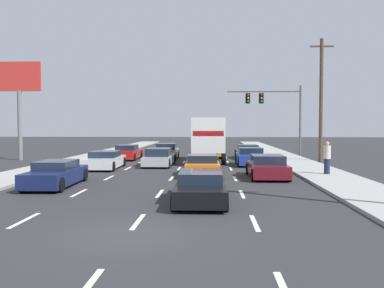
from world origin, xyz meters
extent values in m
plane|color=#2B2B2D|center=(0.00, 25.00, 0.00)|extent=(140.00, 140.00, 0.00)
cube|color=#9E9E99|center=(8.49, 20.00, 0.07)|extent=(3.08, 80.00, 0.14)
cube|color=#9E9E99|center=(-8.49, 20.00, 0.07)|extent=(3.08, 80.00, 0.14)
cube|color=silver|center=(-3.40, 1.39, 0.00)|extent=(0.14, 2.00, 0.01)
cube|color=silver|center=(-3.40, 6.39, 0.00)|extent=(0.14, 2.00, 0.01)
cube|color=silver|center=(-3.40, 11.39, 0.00)|extent=(0.14, 2.00, 0.01)
cube|color=silver|center=(-3.40, 16.39, 0.00)|extent=(0.14, 2.00, 0.01)
cube|color=silver|center=(-3.40, 21.39, 0.00)|extent=(0.14, 2.00, 0.01)
cube|color=silver|center=(-3.40, 26.39, 0.00)|extent=(0.14, 2.00, 0.01)
cube|color=silver|center=(-3.40, 31.39, 0.00)|extent=(0.14, 2.00, 0.01)
cube|color=silver|center=(-3.40, 36.39, 0.00)|extent=(0.14, 2.00, 0.01)
cube|color=silver|center=(-3.40, 41.39, 0.00)|extent=(0.14, 2.00, 0.01)
cube|color=silver|center=(-3.40, 46.39, 0.00)|extent=(0.14, 2.00, 0.01)
cube|color=silver|center=(-3.40, 51.39, 0.00)|extent=(0.14, 2.00, 0.01)
cube|color=silver|center=(0.00, 1.39, 0.00)|extent=(0.14, 2.00, 0.01)
cube|color=silver|center=(0.00, 6.39, 0.00)|extent=(0.14, 2.00, 0.01)
cube|color=silver|center=(0.00, 11.39, 0.00)|extent=(0.14, 2.00, 0.01)
cube|color=silver|center=(0.00, 16.39, 0.00)|extent=(0.14, 2.00, 0.01)
cube|color=silver|center=(0.00, 21.39, 0.00)|extent=(0.14, 2.00, 0.01)
cube|color=silver|center=(0.00, 26.39, 0.00)|extent=(0.14, 2.00, 0.01)
cube|color=silver|center=(0.00, 31.39, 0.00)|extent=(0.14, 2.00, 0.01)
cube|color=silver|center=(0.00, 36.39, 0.00)|extent=(0.14, 2.00, 0.01)
cube|color=silver|center=(0.00, 41.39, 0.00)|extent=(0.14, 2.00, 0.01)
cube|color=silver|center=(0.00, 46.39, 0.00)|extent=(0.14, 2.00, 0.01)
cube|color=silver|center=(0.00, 51.39, 0.00)|extent=(0.14, 2.00, 0.01)
cube|color=silver|center=(3.40, 1.39, 0.00)|extent=(0.14, 2.00, 0.01)
cube|color=silver|center=(3.40, 6.39, 0.00)|extent=(0.14, 2.00, 0.01)
cube|color=silver|center=(3.40, 11.39, 0.00)|extent=(0.14, 2.00, 0.01)
cube|color=silver|center=(3.40, 16.39, 0.00)|extent=(0.14, 2.00, 0.01)
cube|color=silver|center=(3.40, 21.39, 0.00)|extent=(0.14, 2.00, 0.01)
cube|color=silver|center=(3.40, 26.39, 0.00)|extent=(0.14, 2.00, 0.01)
cube|color=silver|center=(3.40, 31.39, 0.00)|extent=(0.14, 2.00, 0.01)
cube|color=silver|center=(3.40, 36.39, 0.00)|extent=(0.14, 2.00, 0.01)
cube|color=silver|center=(3.40, 41.39, 0.00)|extent=(0.14, 2.00, 0.01)
cube|color=silver|center=(3.40, 46.39, 0.00)|extent=(0.14, 2.00, 0.01)
cube|color=silver|center=(3.40, 51.39, 0.00)|extent=(0.14, 2.00, 0.01)
cube|color=red|center=(-4.90, 23.61, 0.47)|extent=(1.77, 4.29, 0.66)
cube|color=#192333|center=(-4.90, 23.36, 1.02)|extent=(1.56, 2.07, 0.43)
cylinder|color=black|center=(-5.73, 25.20, 0.32)|extent=(0.22, 0.64, 0.64)
cylinder|color=black|center=(-4.08, 25.20, 0.32)|extent=(0.22, 0.64, 0.64)
cylinder|color=black|center=(-5.73, 22.01, 0.32)|extent=(0.22, 0.64, 0.64)
cylinder|color=black|center=(-4.08, 22.01, 0.32)|extent=(0.22, 0.64, 0.64)
cube|color=white|center=(-4.86, 16.11, 0.45)|extent=(1.97, 4.53, 0.62)
cube|color=#192333|center=(-4.86, 16.11, 0.96)|extent=(1.70, 2.15, 0.40)
cylinder|color=black|center=(-5.78, 17.80, 0.32)|extent=(0.23, 0.64, 0.64)
cylinder|color=black|center=(-4.00, 17.83, 0.32)|extent=(0.23, 0.64, 0.64)
cylinder|color=black|center=(-5.72, 14.40, 0.32)|extent=(0.23, 0.64, 0.64)
cylinder|color=black|center=(-3.94, 14.43, 0.32)|extent=(0.23, 0.64, 0.64)
cube|color=#141E4C|center=(-5.09, 8.23, 0.47)|extent=(1.87, 4.71, 0.65)
cube|color=#192333|center=(-5.09, 8.31, 0.99)|extent=(1.59, 2.26, 0.40)
cylinder|color=black|center=(-5.95, 9.99, 0.32)|extent=(0.24, 0.65, 0.64)
cylinder|color=black|center=(-4.33, 10.04, 0.32)|extent=(0.24, 0.65, 0.64)
cylinder|color=black|center=(-5.85, 6.43, 0.32)|extent=(0.24, 0.65, 0.64)
cylinder|color=black|center=(-4.23, 6.48, 0.32)|extent=(0.24, 0.65, 0.64)
cube|color=tan|center=(-1.67, 24.32, 0.48)|extent=(1.84, 4.69, 0.67)
cube|color=#192333|center=(-1.67, 24.08, 1.08)|extent=(1.58, 2.23, 0.53)
cylinder|color=black|center=(-2.52, 26.08, 0.32)|extent=(0.23, 0.64, 0.64)
cylinder|color=black|center=(-0.89, 26.12, 0.32)|extent=(0.23, 0.64, 0.64)
cylinder|color=black|center=(-2.45, 22.53, 0.32)|extent=(0.23, 0.64, 0.64)
cylinder|color=black|center=(-0.82, 22.56, 0.32)|extent=(0.23, 0.64, 0.64)
cube|color=#B7BABF|center=(-1.56, 18.27, 0.43)|extent=(1.83, 4.70, 0.57)
cube|color=#192333|center=(-1.56, 18.06, 0.98)|extent=(1.60, 2.28, 0.54)
cylinder|color=black|center=(-2.41, 20.07, 0.32)|extent=(0.22, 0.64, 0.64)
cylinder|color=black|center=(-0.71, 20.07, 0.32)|extent=(0.22, 0.64, 0.64)
cylinder|color=black|center=(-2.41, 16.48, 0.32)|extent=(0.22, 0.64, 0.64)
cylinder|color=black|center=(-0.71, 16.47, 0.32)|extent=(0.22, 0.64, 0.64)
cube|color=white|center=(1.86, 20.31, 2.17)|extent=(2.44, 5.88, 2.44)
cube|color=red|center=(1.91, 17.41, 2.29)|extent=(2.11, 0.07, 0.36)
cube|color=yellow|center=(1.80, 24.34, 1.35)|extent=(2.28, 2.24, 2.11)
cylinder|color=black|center=(0.68, 24.32, 0.48)|extent=(0.32, 0.96, 0.96)
cylinder|color=black|center=(2.92, 24.35, 0.48)|extent=(0.32, 0.96, 0.96)
cylinder|color=black|center=(0.76, 19.13, 0.48)|extent=(0.32, 0.96, 0.96)
cylinder|color=black|center=(3.00, 19.16, 0.48)|extent=(0.32, 0.96, 0.96)
cube|color=orange|center=(1.61, 12.75, 0.46)|extent=(1.97, 4.51, 0.64)
cube|color=#192333|center=(1.62, 12.60, 0.99)|extent=(1.69, 2.20, 0.41)
cylinder|color=black|center=(0.70, 14.41, 0.32)|extent=(0.24, 0.65, 0.64)
cylinder|color=black|center=(2.43, 14.46, 0.32)|extent=(0.24, 0.65, 0.64)
cylinder|color=black|center=(0.80, 11.05, 0.32)|extent=(0.24, 0.65, 0.64)
cylinder|color=black|center=(2.53, 11.09, 0.32)|extent=(0.24, 0.65, 0.64)
cube|color=black|center=(1.75, 4.68, 0.43)|extent=(1.82, 4.64, 0.58)
cube|color=#192333|center=(1.75, 4.70, 0.92)|extent=(1.58, 2.19, 0.41)
cylinder|color=black|center=(0.90, 6.43, 0.32)|extent=(0.23, 0.64, 0.64)
cylinder|color=black|center=(2.56, 6.44, 0.32)|extent=(0.23, 0.64, 0.64)
cylinder|color=black|center=(0.93, 2.91, 0.32)|extent=(0.23, 0.64, 0.64)
cylinder|color=black|center=(2.59, 2.92, 0.32)|extent=(0.23, 0.64, 0.64)
cube|color=#196B38|center=(5.27, 25.26, 0.43)|extent=(1.97, 4.66, 0.58)
cube|color=#192333|center=(5.27, 25.17, 0.95)|extent=(1.67, 2.10, 0.47)
cylinder|color=black|center=(4.36, 26.98, 0.32)|extent=(0.24, 0.65, 0.64)
cylinder|color=black|center=(6.06, 27.04, 0.32)|extent=(0.24, 0.65, 0.64)
cylinder|color=black|center=(4.47, 23.48, 0.32)|extent=(0.24, 0.65, 0.64)
cylinder|color=black|center=(6.17, 23.53, 0.32)|extent=(0.24, 0.65, 0.64)
cube|color=#1E389E|center=(4.89, 18.94, 0.48)|extent=(1.86, 4.04, 0.69)
cube|color=#192333|center=(4.89, 18.77, 1.05)|extent=(1.63, 1.81, 0.45)
cylinder|color=black|center=(4.03, 20.41, 0.32)|extent=(0.22, 0.64, 0.64)
cylinder|color=black|center=(5.75, 20.41, 0.32)|extent=(0.22, 0.64, 0.64)
cylinder|color=black|center=(4.04, 17.47, 0.32)|extent=(0.22, 0.64, 0.64)
cylinder|color=black|center=(5.76, 17.48, 0.32)|extent=(0.22, 0.64, 0.64)
cube|color=maroon|center=(5.15, 11.88, 0.46)|extent=(1.89, 4.28, 0.64)
cube|color=#192333|center=(5.15, 11.72, 1.02)|extent=(1.67, 2.17, 0.46)
cylinder|color=black|center=(4.26, 13.47, 0.32)|extent=(0.22, 0.64, 0.64)
cylinder|color=black|center=(6.03, 13.47, 0.32)|extent=(0.22, 0.64, 0.64)
cylinder|color=black|center=(4.26, 10.29, 0.32)|extent=(0.22, 0.64, 0.64)
cylinder|color=black|center=(6.03, 10.29, 0.32)|extent=(0.22, 0.64, 0.64)
cylinder|color=#595B56|center=(10.52, 28.88, 3.31)|extent=(0.20, 0.20, 6.63)
cylinder|color=#595B56|center=(7.06, 28.88, 6.08)|extent=(6.91, 0.14, 0.14)
cube|color=black|center=(6.83, 28.88, 5.43)|extent=(0.40, 0.56, 0.95)
sphere|color=red|center=(6.83, 28.57, 5.73)|extent=(0.20, 0.20, 0.20)
sphere|color=orange|center=(6.83, 28.57, 5.43)|extent=(0.20, 0.20, 0.20)
sphere|color=green|center=(6.83, 28.57, 5.13)|extent=(0.20, 0.20, 0.20)
cube|color=black|center=(5.56, 28.88, 5.43)|extent=(0.40, 0.56, 0.95)
sphere|color=red|center=(5.56, 28.57, 5.73)|extent=(0.20, 0.20, 0.20)
sphere|color=orange|center=(5.56, 28.57, 5.43)|extent=(0.20, 0.20, 0.20)
sphere|color=green|center=(5.56, 28.57, 5.13)|extent=(0.20, 0.20, 0.20)
cylinder|color=brown|center=(10.63, 21.97, 4.78)|extent=(0.28, 0.28, 9.55)
cube|color=brown|center=(10.63, 21.97, 8.95)|extent=(1.80, 0.12, 0.12)
cylinder|color=slate|center=(-13.55, 22.44, 2.83)|extent=(0.36, 0.36, 5.66)
cube|color=red|center=(-13.55, 22.44, 6.85)|extent=(3.60, 0.20, 2.38)
cylinder|color=#1E233F|center=(8.57, 12.67, 0.56)|extent=(0.32, 0.32, 0.84)
cylinder|color=beige|center=(8.57, 12.67, 1.35)|extent=(0.38, 0.38, 0.73)
sphere|color=tan|center=(8.57, 12.67, 1.83)|extent=(0.23, 0.23, 0.23)
camera|label=1|loc=(2.16, -10.42, 2.80)|focal=38.38mm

